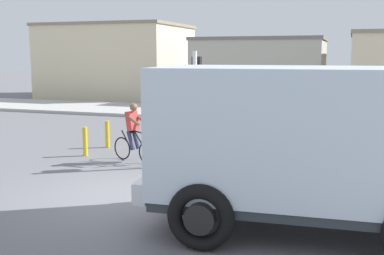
{
  "coord_description": "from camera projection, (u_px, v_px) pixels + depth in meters",
  "views": [
    {
      "loc": [
        4.62,
        -9.09,
        3.12
      ],
      "look_at": [
        0.68,
        2.5,
        1.2
      ],
      "focal_mm": 44.0,
      "sensor_mm": 36.0,
      "label": 1
    }
  ],
  "objects": [
    {
      "name": "building_corner_left",
      "position": [
        118.0,
        61.0,
        34.22
      ],
      "size": [
        9.57,
        7.65,
        5.21
      ],
      "color": "beige",
      "rests_on": "ground"
    },
    {
      "name": "ground_plane",
      "position": [
        127.0,
        196.0,
        10.46
      ],
      "size": [
        120.0,
        120.0,
        0.0
      ],
      "primitive_type": "plane",
      "color": "slate"
    },
    {
      "name": "bollard_near",
      "position": [
        85.0,
        141.0,
        14.48
      ],
      "size": [
        0.14,
        0.14,
        0.9
      ],
      "primitive_type": "cylinder",
      "color": "gold",
      "rests_on": "ground"
    },
    {
      "name": "traffic_light_pole",
      "position": [
        196.0,
        92.0,
        13.01
      ],
      "size": [
        0.24,
        0.43,
        3.2
      ],
      "color": "red",
      "rests_on": "ground"
    },
    {
      "name": "car_red_near",
      "position": [
        284.0,
        120.0,
        16.61
      ],
      "size": [
        4.1,
        2.07,
        1.6
      ],
      "color": "#B7B7BC",
      "rests_on": "ground"
    },
    {
      "name": "sidewalk_far",
      "position": [
        254.0,
        114.0,
        23.91
      ],
      "size": [
        80.0,
        5.0,
        0.16
      ],
      "primitive_type": "cube",
      "color": "#ADADA8",
      "rests_on": "ground"
    },
    {
      "name": "cyclist",
      "position": [
        134.0,
        133.0,
        13.59
      ],
      "size": [
        1.63,
        0.73,
        1.72
      ],
      "color": "black",
      "rests_on": "ground"
    },
    {
      "name": "truck_foreground",
      "position": [
        307.0,
        139.0,
        8.11
      ],
      "size": [
        5.58,
        3.11,
        2.9
      ],
      "color": "silver",
      "rests_on": "ground"
    },
    {
      "name": "building_mid_block",
      "position": [
        260.0,
        71.0,
        29.37
      ],
      "size": [
        7.85,
        5.46,
        4.12
      ],
      "color": "#B2AD9E",
      "rests_on": "ground"
    },
    {
      "name": "bollard_far",
      "position": [
        107.0,
        134.0,
        15.79
      ],
      "size": [
        0.14,
        0.14,
        0.9
      ],
      "primitive_type": "cylinder",
      "color": "gold",
      "rests_on": "ground"
    }
  ]
}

